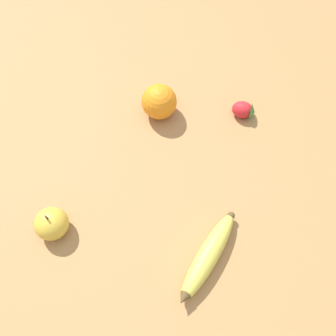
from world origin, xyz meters
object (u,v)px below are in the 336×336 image
at_px(banana, 208,257).
at_px(apple, 52,224).
at_px(strawberry, 244,110).
at_px(orange, 159,102).

xyz_separation_m(banana, apple, (-0.32, -0.09, 0.01)).
bearing_deg(banana, apple, -70.02).
xyz_separation_m(strawberry, apple, (-0.25, -0.47, 0.01)).
relative_size(banana, strawberry, 3.53).
height_order(strawberry, apple, apple).
distance_m(banana, strawberry, 0.38).
bearing_deg(orange, apple, -98.51).
bearing_deg(strawberry, orange, -166.86).
height_order(orange, strawberry, orange).
xyz_separation_m(orange, apple, (-0.06, -0.38, -0.01)).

